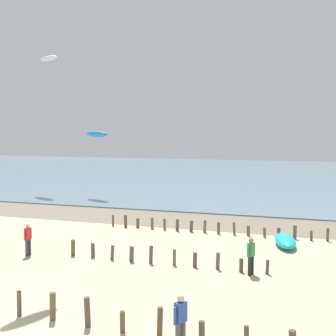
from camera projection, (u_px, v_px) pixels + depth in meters
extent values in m
cube|color=#7A6D59|center=(168.00, 219.00, 32.17)|extent=(120.00, 5.82, 0.01)
cube|color=slate|center=(242.00, 174.00, 68.12)|extent=(160.00, 70.00, 0.10)
cylinder|color=brown|center=(19.00, 304.00, 15.05)|extent=(0.16, 0.17, 0.90)
cylinder|color=brown|center=(53.00, 306.00, 14.71)|extent=(0.25, 0.24, 1.00)
cylinder|color=brown|center=(87.00, 312.00, 14.21)|extent=(0.21, 0.23, 1.01)
cylinder|color=brown|center=(122.00, 322.00, 13.81)|extent=(0.18, 0.20, 0.72)
cylinder|color=brown|center=(160.00, 322.00, 13.47)|extent=(0.21, 0.18, 0.98)
cylinder|color=brown|center=(202.00, 333.00, 13.02)|extent=(0.20, 0.22, 0.74)
cylinder|color=brown|center=(73.00, 248.00, 22.54)|extent=(0.23, 0.22, 0.86)
cylinder|color=brown|center=(93.00, 250.00, 22.24)|extent=(0.22, 0.21, 0.74)
cylinder|color=brown|center=(112.00, 252.00, 21.84)|extent=(0.20, 0.21, 0.75)
cylinder|color=brown|center=(132.00, 254.00, 21.47)|extent=(0.25, 0.22, 0.78)
cylinder|color=brown|center=(151.00, 255.00, 21.15)|extent=(0.21, 0.20, 0.90)
cylinder|color=brown|center=(174.00, 257.00, 20.87)|extent=(0.16, 0.16, 0.79)
cylinder|color=brown|center=(195.00, 260.00, 20.61)|extent=(0.21, 0.21, 0.71)
cylinder|color=brown|center=(218.00, 261.00, 20.25)|extent=(0.21, 0.21, 0.81)
cylinder|color=brown|center=(241.00, 265.00, 19.86)|extent=(0.19, 0.20, 0.64)
cylinder|color=brown|center=(267.00, 267.00, 19.57)|extent=(0.18, 0.17, 0.67)
cylinder|color=brown|center=(113.00, 220.00, 29.81)|extent=(0.16, 0.18, 0.78)
cylinder|color=brown|center=(126.00, 221.00, 29.39)|extent=(0.24, 0.25, 0.86)
cylinder|color=brown|center=(138.00, 223.00, 29.23)|extent=(0.22, 0.24, 0.66)
cylinder|color=brown|center=(152.00, 223.00, 28.92)|extent=(0.22, 0.23, 0.77)
cylinder|color=brown|center=(165.00, 224.00, 28.56)|extent=(0.20, 0.17, 0.76)
cylinder|color=brown|center=(177.00, 225.00, 28.27)|extent=(0.23, 0.22, 0.79)
cylinder|color=brown|center=(191.00, 226.00, 27.98)|extent=(0.24, 0.22, 0.75)
cylinder|color=brown|center=(205.00, 226.00, 27.78)|extent=(0.22, 0.21, 0.83)
cylinder|color=brown|center=(219.00, 228.00, 27.41)|extent=(0.18, 0.21, 0.76)
cylinder|color=brown|center=(234.00, 229.00, 27.14)|extent=(0.19, 0.17, 0.82)
cylinder|color=brown|center=(248.00, 231.00, 26.90)|extent=(0.21, 0.23, 0.66)
cylinder|color=brown|center=(265.00, 232.00, 26.57)|extent=(0.19, 0.19, 0.61)
cylinder|color=brown|center=(279.00, 233.00, 26.42)|extent=(0.22, 0.22, 0.63)
cylinder|color=brown|center=(295.00, 232.00, 26.07)|extent=(0.21, 0.25, 0.87)
cylinder|color=brown|center=(311.00, 236.00, 25.68)|extent=(0.17, 0.17, 0.61)
cylinder|color=brown|center=(328.00, 235.00, 25.52)|extent=(0.18, 0.20, 0.81)
cylinder|color=#383842|center=(27.00, 248.00, 22.43)|extent=(0.16, 0.16, 0.88)
cylinder|color=#383842|center=(30.00, 247.00, 22.64)|extent=(0.16, 0.16, 0.88)
cube|color=red|center=(28.00, 234.00, 22.48)|extent=(0.24, 0.37, 0.60)
sphere|color=beige|center=(28.00, 226.00, 22.44)|extent=(0.22, 0.22, 0.22)
cylinder|color=red|center=(25.00, 235.00, 22.26)|extent=(0.09, 0.09, 0.52)
cylinder|color=red|center=(31.00, 233.00, 22.71)|extent=(0.09, 0.09, 0.52)
cylinder|color=#4C4C56|center=(183.00, 335.00, 12.72)|extent=(0.16, 0.16, 0.88)
cube|color=#2D4CA5|center=(181.00, 312.00, 12.58)|extent=(0.36, 0.42, 0.60)
sphere|color=beige|center=(181.00, 298.00, 12.55)|extent=(0.22, 0.22, 0.22)
cylinder|color=#2D4CA5|center=(175.00, 316.00, 12.41)|extent=(0.09, 0.09, 0.52)
cylinder|color=#2D4CA5|center=(186.00, 311.00, 12.76)|extent=(0.09, 0.09, 0.52)
cylinder|color=#232328|center=(250.00, 266.00, 19.37)|extent=(0.16, 0.16, 0.88)
cylinder|color=#232328|center=(252.00, 265.00, 19.54)|extent=(0.16, 0.16, 0.88)
cube|color=#338C4C|center=(251.00, 249.00, 19.40)|extent=(0.34, 0.42, 0.60)
sphere|color=#9E7051|center=(251.00, 240.00, 19.36)|extent=(0.22, 0.22, 0.22)
cylinder|color=#338C4C|center=(248.00, 252.00, 19.22)|extent=(0.09, 0.09, 0.52)
cylinder|color=#338C4C|center=(254.00, 249.00, 19.58)|extent=(0.09, 0.09, 0.52)
ellipsoid|color=#19B2B7|center=(285.00, 241.00, 24.47)|extent=(1.64, 3.21, 0.61)
ellipsoid|color=white|center=(49.00, 58.00, 47.42)|extent=(3.43, 2.54, 0.59)
ellipsoid|color=#2384D1|center=(97.00, 134.00, 42.78)|extent=(3.29, 2.34, 0.84)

